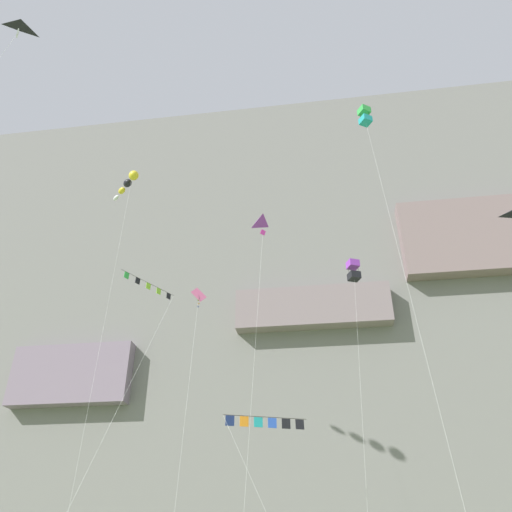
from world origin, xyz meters
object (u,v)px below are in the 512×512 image
object	(u,v)px
kite_banner_near_cliff	(266,425)
kite_diamond_mid_left	(197,313)
kite_box_upper_left	(353,271)
kite_windsock_mid_center	(128,183)
kite_delta_far_left	(268,238)
kite_delta_high_right	(14,32)
kite_box_front_field	(365,117)
kite_banner_upper_right	(140,311)

from	to	relation	value
kite_banner_near_cliff	kite_diamond_mid_left	bearing A→B (deg)	139.90
kite_box_upper_left	kite_windsock_mid_center	xyz separation A→B (m)	(-19.86, -2.01, 9.79)
kite_diamond_mid_left	kite_delta_far_left	world-z (taller)	kite_delta_far_left
kite_banner_near_cliff	kite_delta_high_right	xyz separation A→B (m)	(-13.30, -14.28, 20.30)
kite_diamond_mid_left	kite_delta_far_left	xyz separation A→B (m)	(6.12, -2.33, 5.08)
kite_delta_far_left	kite_box_upper_left	bearing A→B (deg)	24.58
kite_box_upper_left	kite_banner_near_cliff	xyz separation A→B (m)	(-6.68, -5.92, -13.40)
kite_banner_near_cliff	kite_box_front_field	distance (m)	25.64
kite_box_upper_left	kite_delta_far_left	world-z (taller)	kite_delta_far_left
kite_diamond_mid_left	kite_delta_far_left	bearing A→B (deg)	-20.85
kite_delta_far_left	kite_windsock_mid_center	distance (m)	15.41
kite_banner_near_cliff	kite_windsock_mid_center	bearing A→B (deg)	163.48
kite_windsock_mid_center	kite_delta_high_right	bearing A→B (deg)	-90.34
kite_delta_high_right	kite_box_upper_left	bearing A→B (deg)	45.32
kite_box_upper_left	kite_delta_high_right	xyz separation A→B (m)	(-19.97, -20.20, 6.90)
kite_diamond_mid_left	kite_banner_upper_right	distance (m)	11.42
kite_delta_far_left	kite_box_front_field	xyz separation A→B (m)	(8.53, -3.30, 8.97)
kite_box_upper_left	kite_delta_far_left	size ratio (longest dim) A/B	0.93
kite_box_front_field	kite_delta_high_right	xyz separation A→B (m)	(-21.79, -13.83, -3.90)
kite_banner_upper_right	kite_delta_far_left	bearing A→B (deg)	50.57
kite_banner_upper_right	kite_diamond_mid_left	bearing A→B (deg)	86.80
kite_delta_far_left	kite_box_front_field	bearing A→B (deg)	-21.17
kite_box_upper_left	kite_box_front_field	size ratio (longest dim) A/B	0.69
kite_box_front_field	kite_windsock_mid_center	size ratio (longest dim) A/B	1.04
kite_banner_near_cliff	kite_windsock_mid_center	world-z (taller)	kite_windsock_mid_center
kite_box_upper_left	kite_delta_far_left	distance (m)	7.60
kite_banner_near_cliff	kite_banner_upper_right	bearing A→B (deg)	-141.79
kite_box_upper_left	kite_delta_high_right	world-z (taller)	kite_delta_high_right
kite_banner_near_cliff	kite_delta_far_left	bearing A→B (deg)	90.66
kite_delta_far_left	kite_banner_upper_right	world-z (taller)	kite_delta_far_left
kite_banner_near_cliff	kite_delta_far_left	distance (m)	15.49
kite_banner_near_cliff	kite_delta_high_right	world-z (taller)	kite_delta_high_right
kite_banner_near_cliff	kite_diamond_mid_left	distance (m)	12.94
kite_box_upper_left	kite_box_front_field	distance (m)	12.66
kite_box_front_field	kite_delta_high_right	bearing A→B (deg)	-147.60
kite_delta_high_right	kite_banner_upper_right	distance (m)	18.39
kite_box_front_field	kite_windsock_mid_center	xyz separation A→B (m)	(-21.68, 4.36, -1.01)
kite_delta_high_right	kite_diamond_mid_left	bearing A→B (deg)	69.83
kite_box_upper_left	kite_diamond_mid_left	bearing A→B (deg)	-176.70
kite_banner_near_cliff	kite_banner_upper_right	size ratio (longest dim) A/B	0.59
kite_diamond_mid_left	kite_delta_high_right	xyz separation A→B (m)	(-7.15, -19.46, 10.15)
kite_box_front_field	kite_delta_high_right	distance (m)	26.10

